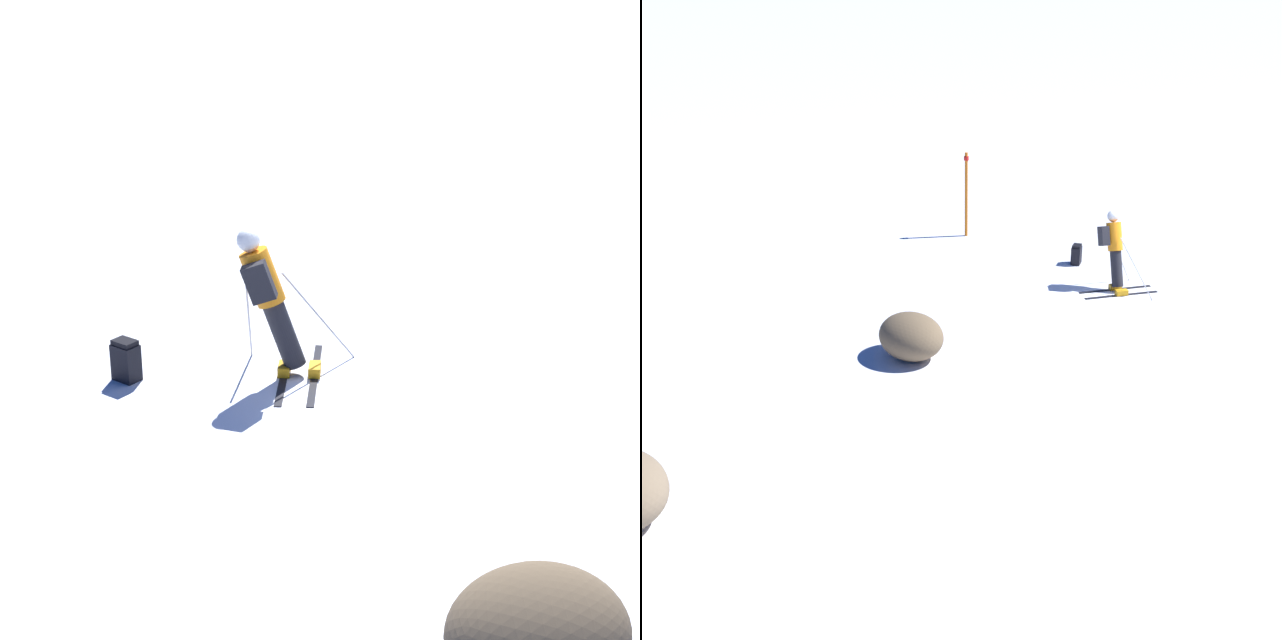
% 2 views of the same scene
% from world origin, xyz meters
% --- Properties ---
extents(ground_plane, '(300.00, 300.00, 0.00)m').
position_xyz_m(ground_plane, '(0.00, 0.00, 0.00)').
color(ground_plane, white).
extents(skier, '(1.55, 1.76, 1.83)m').
position_xyz_m(skier, '(0.66, -0.14, 1.01)').
color(skier, black).
rests_on(skier, ground).
extents(spare_backpack, '(0.33, 0.37, 0.50)m').
position_xyz_m(spare_backpack, '(2.22, -0.74, 0.24)').
color(spare_backpack, black).
rests_on(spare_backpack, ground).
extents(exposed_boulder_0, '(1.37, 1.16, 0.89)m').
position_xyz_m(exposed_boulder_0, '(1.06, 5.59, 0.45)').
color(exposed_boulder_0, brown).
rests_on(exposed_boulder_0, ground).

